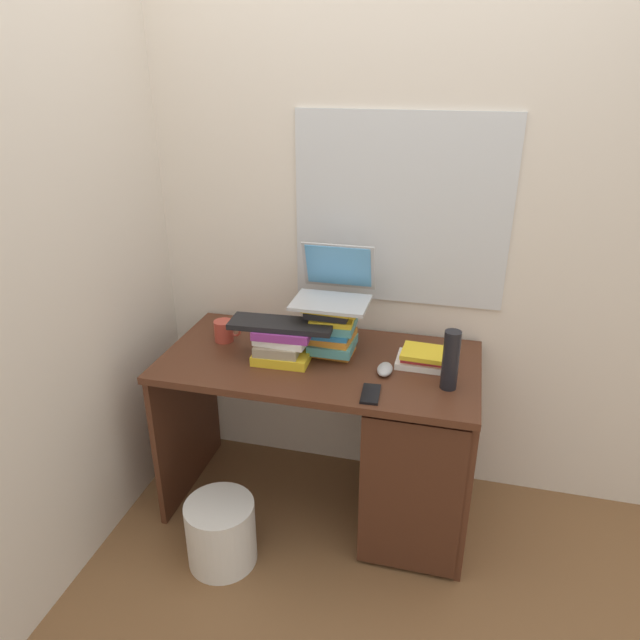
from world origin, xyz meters
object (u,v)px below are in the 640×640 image
book_stack_side (427,358)px  mug (224,331)px  computer_mouse (385,369)px  desk (393,443)px  water_bottle (451,360)px  cell_phone (371,394)px  book_stack_tall (331,329)px  keyboard (281,324)px  book_stack_keyboard_riser (283,343)px  laptop (334,287)px  wastebasket (221,532)px

book_stack_side → mug: 0.88m
computer_mouse → mug: size_ratio=0.86×
desk → water_bottle: 0.51m
book_stack_side → cell_phone: bearing=-121.7°
computer_mouse → water_bottle: size_ratio=0.45×
book_stack_tall → keyboard: book_stack_tall is taller
book_stack_tall → water_bottle: water_bottle is taller
book_stack_keyboard_riser → water_bottle: 0.68m
book_stack_tall → book_stack_keyboard_riser: (-0.18, -0.10, -0.04)m
book_stack_tall → book_stack_keyboard_riser: book_stack_tall is taller
water_bottle → book_stack_keyboard_riser: bearing=174.0°
book_stack_tall → keyboard: size_ratio=0.57×
desk → laptop: (-0.29, 0.14, 0.62)m
computer_mouse → laptop: bearing=144.8°
computer_mouse → book_stack_tall: bearing=154.6°
book_stack_side → keyboard: size_ratio=0.57×
water_bottle → book_stack_tall: bearing=161.3°
wastebasket → book_stack_keyboard_riser: bearing=68.0°
keyboard → wastebasket: bearing=-114.9°
book_stack_side → wastebasket: bearing=-147.0°
computer_mouse → mug: mug is taller
book_stack_tall → desk: bearing=-16.0°
computer_mouse → wastebasket: 0.93m
keyboard → wastebasket: (-0.15, -0.39, -0.77)m
book_stack_side → book_stack_keyboard_riser: bearing=-171.0°
desk → cell_phone: cell_phone is taller
book_stack_keyboard_riser → wastebasket: (-0.16, -0.39, -0.68)m
book_stack_tall → book_stack_side: 0.41m
computer_mouse → desk: bearing=34.8°
book_stack_side → water_bottle: water_bottle is taller
mug → book_stack_keyboard_riser: bearing=-18.3°
desk → book_stack_side: (0.10, 0.08, 0.37)m
desk → book_stack_keyboard_riser: book_stack_keyboard_riser is taller
book_stack_tall → laptop: size_ratio=0.78×
book_stack_keyboard_riser → mug: book_stack_keyboard_riser is taller
book_stack_keyboard_riser → book_stack_side: bearing=9.0°
cell_phone → book_stack_tall: bearing=123.5°
desk → mug: 0.87m
book_stack_tall → keyboard: 0.21m
computer_mouse → wastebasket: size_ratio=0.37×
desk → book_stack_keyboard_riser: size_ratio=5.44×
book_stack_keyboard_riser → laptop: size_ratio=0.78×
book_stack_tall → computer_mouse: (0.25, -0.12, -0.09)m
mug → book_stack_side: bearing=-0.5°
keyboard → computer_mouse: size_ratio=4.04×
book_stack_side → laptop: (-0.40, 0.06, 0.24)m
laptop → book_stack_keyboard_riser: bearing=-139.2°
desk → computer_mouse: bearing=-145.2°
desk → book_stack_side: size_ratio=5.41×
book_stack_side → desk: bearing=-142.7°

